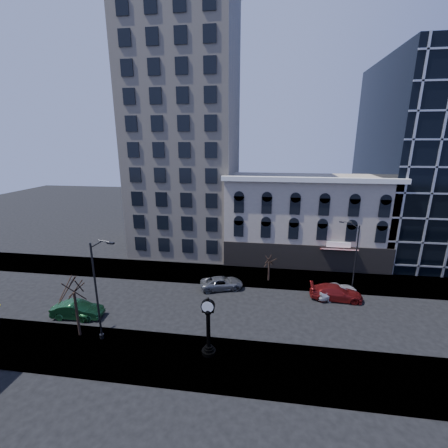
# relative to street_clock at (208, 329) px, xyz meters

# --- Properties ---
(ground) EXTENTS (160.00, 160.00, 0.00)m
(ground) POSITION_rel_street_clock_xyz_m (-2.32, 7.12, -2.41)
(ground) COLOR black
(ground) RESTS_ON ground
(sidewalk_far) EXTENTS (160.00, 6.00, 0.12)m
(sidewalk_far) POSITION_rel_street_clock_xyz_m (-2.32, 15.12, -2.35)
(sidewalk_far) COLOR gray
(sidewalk_far) RESTS_ON ground
(sidewalk_near) EXTENTS (160.00, 6.00, 0.12)m
(sidewalk_near) POSITION_rel_street_clock_xyz_m (-2.32, -0.88, -2.35)
(sidewalk_near) COLOR gray
(sidewalk_near) RESTS_ON ground
(cream_tower) EXTENTS (15.90, 15.40, 42.50)m
(cream_tower) POSITION_rel_street_clock_xyz_m (-8.43, 26.00, 16.91)
(cream_tower) COLOR beige
(cream_tower) RESTS_ON ground
(victorian_row) EXTENTS (22.60, 11.19, 12.50)m
(victorian_row) POSITION_rel_street_clock_xyz_m (9.69, 23.01, 3.59)
(victorian_row) COLOR #AFA190
(victorian_row) RESTS_ON ground
(glass_office) EXTENTS (20.00, 20.15, 28.00)m
(glass_office) POSITION_rel_street_clock_xyz_m (29.68, 28.02, 11.59)
(glass_office) COLOR black
(glass_office) RESTS_ON ground
(street_clock) EXTENTS (1.15, 1.15, 5.06)m
(street_clock) POSITION_rel_street_clock_xyz_m (0.00, 0.00, 0.00)
(street_clock) COLOR black
(street_clock) RESTS_ON sidewalk_near
(street_lamp_near) EXTENTS (2.42, 0.57, 9.35)m
(street_lamp_near) POSITION_rel_street_clock_xyz_m (-8.95, 0.50, 4.77)
(street_lamp_near) COLOR black
(street_lamp_near) RESTS_ON sidewalk_near
(street_lamp_far) EXTENTS (2.00, 1.02, 8.18)m
(street_lamp_far) POSITION_rel_street_clock_xyz_m (13.93, 13.35, 3.89)
(street_lamp_far) COLOR black
(street_lamp_far) RESTS_ON sidewalk_far
(bare_tree_near) EXTENTS (3.89, 3.89, 6.68)m
(bare_tree_near) POSITION_rel_street_clock_xyz_m (-11.86, 0.80, 2.75)
(bare_tree_near) COLOR black
(bare_tree_near) RESTS_ON sidewalk_near
(bare_tree_far) EXTENTS (2.27, 2.27, 3.90)m
(bare_tree_far) POSITION_rel_street_clock_xyz_m (4.85, 14.14, 0.64)
(bare_tree_far) COLOR black
(bare_tree_far) RESTS_ON sidewalk_far
(car_near_a) EXTENTS (4.48, 2.04, 1.49)m
(car_near_a) POSITION_rel_street_clock_xyz_m (-14.17, 3.51, -1.66)
(car_near_a) COLOR #143F1E
(car_near_a) RESTS_ON ground
(car_near_b) EXTENTS (4.97, 2.09, 1.60)m
(car_near_b) POSITION_rel_street_clock_xyz_m (-13.79, 3.50, -1.61)
(car_near_b) COLOR #143F1E
(car_near_b) RESTS_ON ground
(car_far_a) EXTENTS (5.47, 3.73, 1.39)m
(car_far_a) POSITION_rel_street_clock_xyz_m (-0.64, 11.38, -1.71)
(car_far_a) COLOR #595B60
(car_far_a) RESTS_ON ground
(car_far_b) EXTENTS (5.63, 2.46, 1.61)m
(car_far_b) POSITION_rel_street_clock_xyz_m (12.14, 10.71, -1.60)
(car_far_b) COLOR maroon
(car_far_b) RESTS_ON ground
(car_far_c) EXTENTS (5.28, 3.84, 1.67)m
(car_far_c) POSITION_rel_street_clock_xyz_m (12.20, 11.19, -1.57)
(car_far_c) COLOR silver
(car_far_c) RESTS_ON ground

